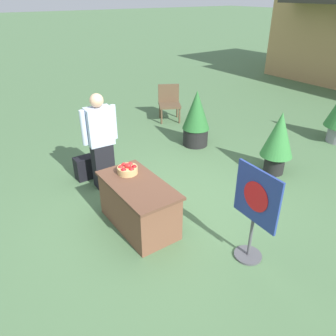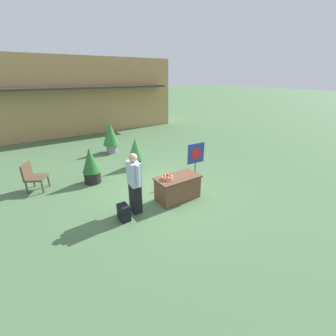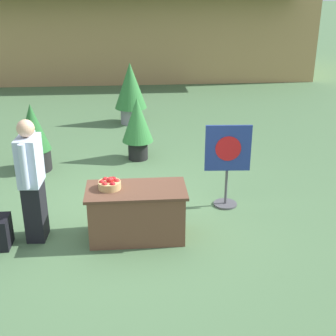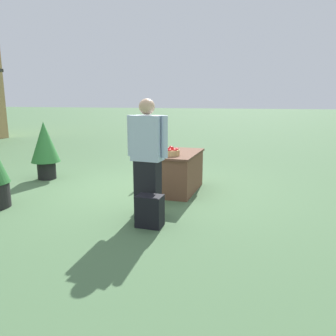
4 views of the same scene
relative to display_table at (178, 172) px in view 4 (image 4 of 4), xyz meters
name	(u,v)px [view 4 (image 4 of 4)]	position (x,y,z in m)	size (l,w,h in m)	color
ground_plane	(141,189)	(-0.10, 0.70, -0.36)	(120.00, 120.00, 0.00)	#4C7047
display_table	(178,172)	(0.00, 0.00, 0.00)	(1.32, 0.69, 0.71)	brown
apple_basket	(171,152)	(-0.34, 0.03, 0.42)	(0.30, 0.30, 0.16)	tan
person_visitor	(147,157)	(-1.34, 0.08, 0.49)	(0.28, 0.61, 1.66)	black
backpack	(150,211)	(-1.77, -0.11, -0.15)	(0.24, 0.34, 0.42)	black
poster_board	(160,141)	(1.38, 0.83, 0.37)	(0.68, 0.36, 1.29)	#4C4C51
potted_plant_near_right	(45,146)	(0.08, 2.91, 0.33)	(0.59, 0.59, 1.20)	black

